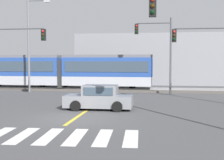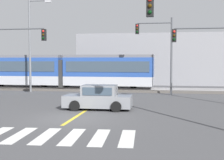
# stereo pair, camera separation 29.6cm
# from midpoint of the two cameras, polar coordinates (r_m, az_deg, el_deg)

# --- Properties ---
(ground_plane) EXTENTS (200.00, 200.00, 0.00)m
(ground_plane) POSITION_cam_midpoint_polar(r_m,az_deg,el_deg) (16.57, -7.33, -7.02)
(ground_plane) COLOR #474749
(track_bed) EXTENTS (120.00, 4.00, 0.18)m
(track_bed) POSITION_cam_midpoint_polar(r_m,az_deg,el_deg) (31.69, 0.53, -1.74)
(track_bed) COLOR #56514C
(track_bed) RESTS_ON ground
(rail_near) EXTENTS (120.00, 0.08, 0.10)m
(rail_near) POSITION_cam_midpoint_polar(r_m,az_deg,el_deg) (30.97, 0.34, -1.61)
(rail_near) COLOR #939399
(rail_near) RESTS_ON track_bed
(rail_far) EXTENTS (120.00, 0.08, 0.10)m
(rail_far) POSITION_cam_midpoint_polar(r_m,az_deg,el_deg) (32.39, 0.72, -1.38)
(rail_far) COLOR #939399
(rail_far) RESTS_ON track_bed
(light_rail_tram) EXTENTS (18.50, 2.64, 3.43)m
(light_rail_tram) POSITION_cam_midpoint_polar(r_m,az_deg,el_deg) (32.85, -9.19, 1.82)
(light_rail_tram) COLOR #B7BAC1
(light_rail_tram) RESTS_ON track_bed
(crosswalk_stripe_2) EXTENTS (0.73, 2.83, 0.01)m
(crosswalk_stripe_2) POSITION_cam_midpoint_polar(r_m,az_deg,el_deg) (13.39, -16.65, -9.69)
(crosswalk_stripe_2) COLOR silver
(crosswalk_stripe_2) RESTS_ON ground
(crosswalk_stripe_3) EXTENTS (0.73, 2.83, 0.01)m
(crosswalk_stripe_3) POSITION_cam_midpoint_polar(r_m,az_deg,el_deg) (13.03, -12.09, -9.99)
(crosswalk_stripe_3) COLOR silver
(crosswalk_stripe_3) RESTS_ON ground
(crosswalk_stripe_4) EXTENTS (0.73, 2.83, 0.01)m
(crosswalk_stripe_4) POSITION_cam_midpoint_polar(r_m,az_deg,el_deg) (12.75, -7.29, -10.24)
(crosswalk_stripe_4) COLOR silver
(crosswalk_stripe_4) RESTS_ON ground
(crosswalk_stripe_5) EXTENTS (0.73, 2.83, 0.01)m
(crosswalk_stripe_5) POSITION_cam_midpoint_polar(r_m,az_deg,el_deg) (12.56, -2.30, -10.43)
(crosswalk_stripe_5) COLOR silver
(crosswalk_stripe_5) RESTS_ON ground
(crosswalk_stripe_6) EXTENTS (0.73, 2.83, 0.01)m
(crosswalk_stripe_6) POSITION_cam_midpoint_polar(r_m,az_deg,el_deg) (12.47, 2.80, -10.54)
(crosswalk_stripe_6) COLOR silver
(crosswalk_stripe_6) RESTS_ON ground
(lane_centre_line) EXTENTS (0.20, 15.41, 0.01)m
(lane_centre_line) POSITION_cam_midpoint_polar(r_m,az_deg,el_deg) (22.21, -3.10, -4.28)
(lane_centre_line) COLOR gold
(lane_centre_line) RESTS_ON ground
(sedan_crossing) EXTENTS (4.23, 1.97, 1.52)m
(sedan_crossing) POSITION_cam_midpoint_polar(r_m,az_deg,el_deg) (19.43, -2.83, -3.34)
(sedan_crossing) COLOR gray
(sedan_crossing) RESTS_ON ground
(traffic_light_mid_left) EXTENTS (4.25, 0.38, 5.94)m
(traffic_light_mid_left) POSITION_cam_midpoint_polar(r_m,az_deg,el_deg) (26.01, -17.96, 5.48)
(traffic_light_mid_left) COLOR #515459
(traffic_light_mid_left) RESTS_ON ground
(traffic_light_near_right) EXTENTS (3.75, 0.38, 6.35)m
(traffic_light_near_right) POSITION_cam_midpoint_polar(r_m,az_deg,el_deg) (13.97, 16.29, 8.09)
(traffic_light_near_right) COLOR #515459
(traffic_light_near_right) RESTS_ON ground
(traffic_light_far_right) EXTENTS (3.25, 0.38, 6.76)m
(traffic_light_far_right) POSITION_cam_midpoint_polar(r_m,az_deg,el_deg) (27.76, 8.34, 6.36)
(traffic_light_far_right) COLOR #515459
(traffic_light_far_right) RESTS_ON ground
(traffic_light_mid_right) EXTENTS (4.25, 0.38, 5.72)m
(traffic_light_mid_right) POSITION_cam_midpoint_polar(r_m,az_deg,el_deg) (22.61, 17.29, 5.40)
(traffic_light_mid_right) COLOR #515459
(traffic_light_mid_right) RESTS_ON ground
(street_lamp_west) EXTENTS (2.28, 0.28, 8.91)m
(street_lamp_west) POSITION_cam_midpoint_polar(r_m,az_deg,el_deg) (31.08, -14.93, 7.18)
(street_lamp_west) COLOR slate
(street_lamp_west) RESTS_ON ground
(building_backdrop_far) EXTENTS (20.58, 6.00, 6.38)m
(building_backdrop_far) POSITION_cam_midpoint_polar(r_m,az_deg,el_deg) (41.11, 8.06, 3.78)
(building_backdrop_far) COLOR gray
(building_backdrop_far) RESTS_ON ground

